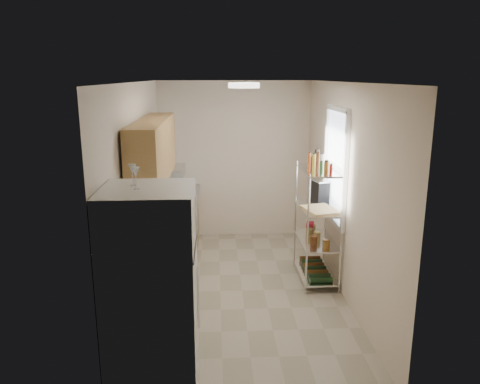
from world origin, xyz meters
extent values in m
cube|color=#ADA18D|center=(0.00, 0.00, -0.01)|extent=(2.50, 4.40, 0.01)
cube|color=white|center=(0.00, 0.00, 2.60)|extent=(2.50, 4.40, 0.01)
cube|color=beige|center=(0.00, 2.21, 1.30)|extent=(2.50, 0.01, 2.60)
cube|color=beige|center=(0.00, -2.21, 1.30)|extent=(2.50, 0.01, 2.60)
cube|color=beige|center=(-1.25, 0.00, 1.30)|extent=(0.01, 4.40, 2.60)
cube|color=beige|center=(1.25, 0.00, 1.30)|extent=(0.01, 4.40, 2.60)
cube|color=#A57C46|center=(-0.92, 0.44, 0.43)|extent=(0.60, 3.48, 0.86)
cube|color=gray|center=(-0.90, 0.44, 0.88)|extent=(0.63, 3.51, 0.04)
cube|color=#B7BABC|center=(-0.94, -0.70, 0.88)|extent=(0.52, 0.44, 0.04)
cube|color=#B7BABC|center=(-0.64, 1.80, 0.46)|extent=(0.01, 0.55, 0.72)
cube|color=#A57C46|center=(-1.05, 0.10, 1.81)|extent=(0.33, 2.20, 0.72)
cube|color=#B7BABC|center=(-1.00, 0.90, 1.39)|extent=(0.50, 0.60, 0.12)
cube|color=white|center=(1.23, 0.35, 1.55)|extent=(0.06, 1.00, 1.46)
cube|color=silver|center=(1.00, 0.30, 0.10)|extent=(0.45, 0.90, 0.02)
cube|color=silver|center=(1.00, 0.30, 0.55)|extent=(0.45, 0.90, 0.02)
cube|color=silver|center=(1.00, 0.30, 1.00)|extent=(0.45, 0.90, 0.02)
cube|color=silver|center=(1.00, 0.30, 1.50)|extent=(0.45, 0.90, 0.02)
cylinder|color=silver|center=(0.79, -0.14, 0.78)|extent=(0.02, 0.02, 1.55)
cylinder|color=silver|center=(0.79, 0.74, 0.78)|extent=(0.02, 0.02, 1.55)
cylinder|color=silver|center=(1.22, -0.14, 0.78)|extent=(0.02, 0.02, 1.55)
cylinder|color=silver|center=(1.22, 0.74, 0.78)|extent=(0.02, 0.02, 1.55)
cylinder|color=white|center=(0.00, -0.30, 2.57)|extent=(0.34, 0.34, 0.05)
cube|color=white|center=(-0.87, -1.84, 0.90)|extent=(0.74, 0.74, 1.80)
cylinder|color=white|center=(-0.99, 0.55, 1.00)|extent=(0.26, 0.26, 0.21)
cylinder|color=black|center=(-0.95, 1.00, 0.92)|extent=(0.28, 0.28, 0.05)
cylinder|color=black|center=(-0.97, 1.10, 0.92)|extent=(0.26, 0.26, 0.05)
cube|color=tan|center=(1.00, 0.12, 1.03)|extent=(0.47, 0.55, 0.03)
cube|color=black|center=(1.10, 0.63, 1.15)|extent=(0.22, 0.28, 0.29)
cube|color=maroon|center=(0.97, 0.57, 0.64)|extent=(0.13, 0.16, 0.15)
camera|label=1|loc=(-0.32, -5.49, 2.67)|focal=35.00mm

